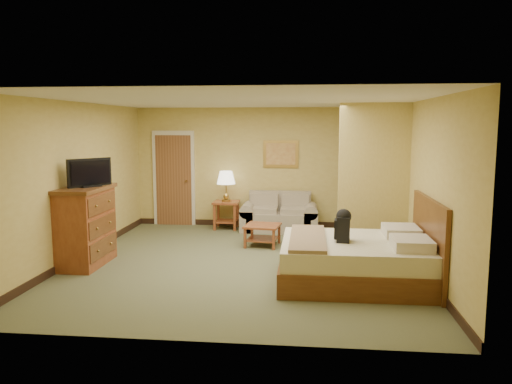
# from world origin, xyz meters

# --- Properties ---
(floor) EXTENTS (6.00, 6.00, 0.00)m
(floor) POSITION_xyz_m (0.00, 0.00, 0.00)
(floor) COLOR #555939
(floor) RESTS_ON ground
(ceiling) EXTENTS (6.00, 6.00, 0.00)m
(ceiling) POSITION_xyz_m (0.00, 0.00, 2.60)
(ceiling) COLOR white
(ceiling) RESTS_ON back_wall
(back_wall) EXTENTS (5.50, 0.02, 2.60)m
(back_wall) POSITION_xyz_m (0.00, 3.00, 1.30)
(back_wall) COLOR tan
(back_wall) RESTS_ON floor
(left_wall) EXTENTS (0.02, 6.00, 2.60)m
(left_wall) POSITION_xyz_m (-2.75, 0.00, 1.30)
(left_wall) COLOR tan
(left_wall) RESTS_ON floor
(right_wall) EXTENTS (0.02, 6.00, 2.60)m
(right_wall) POSITION_xyz_m (2.75, 0.00, 1.30)
(right_wall) COLOR tan
(right_wall) RESTS_ON floor
(partition) EXTENTS (1.20, 0.15, 2.60)m
(partition) POSITION_xyz_m (2.15, 0.93, 1.30)
(partition) COLOR tan
(partition) RESTS_ON floor
(door) EXTENTS (0.94, 0.16, 2.10)m
(door) POSITION_xyz_m (-1.95, 2.96, 1.03)
(door) COLOR beige
(door) RESTS_ON floor
(baseboard) EXTENTS (5.50, 0.02, 0.12)m
(baseboard) POSITION_xyz_m (0.00, 2.99, 0.06)
(baseboard) COLOR black
(baseboard) RESTS_ON floor
(loveseat) EXTENTS (1.61, 0.75, 0.82)m
(loveseat) POSITION_xyz_m (0.43, 2.57, 0.27)
(loveseat) COLOR gray
(loveseat) RESTS_ON floor
(side_table) EXTENTS (0.54, 0.54, 0.60)m
(side_table) POSITION_xyz_m (-0.72, 2.65, 0.39)
(side_table) COLOR brown
(side_table) RESTS_ON floor
(table_lamp) EXTENTS (0.39, 0.39, 0.65)m
(table_lamp) POSITION_xyz_m (-0.72, 2.65, 1.09)
(table_lamp) COLOR #A3823C
(table_lamp) RESTS_ON side_table
(coffee_table) EXTENTS (0.69, 0.69, 0.40)m
(coffee_table) POSITION_xyz_m (0.20, 1.18, 0.28)
(coffee_table) COLOR brown
(coffee_table) RESTS_ON floor
(wall_picture) EXTENTS (0.76, 0.04, 0.59)m
(wall_picture) POSITION_xyz_m (0.43, 2.97, 1.60)
(wall_picture) COLOR #B78E3F
(wall_picture) RESTS_ON back_wall
(dresser) EXTENTS (0.62, 1.18, 1.26)m
(dresser) POSITION_xyz_m (-2.48, -0.38, 0.64)
(dresser) COLOR brown
(dresser) RESTS_ON floor
(tv) EXTENTS (0.48, 0.62, 0.45)m
(tv) POSITION_xyz_m (-2.38, -0.38, 1.47)
(tv) COLOR black
(tv) RESTS_ON dresser
(bed) EXTENTS (2.21, 1.88, 1.22)m
(bed) POSITION_xyz_m (1.81, -0.80, 0.33)
(bed) COLOR #502A12
(bed) RESTS_ON floor
(backpack) EXTENTS (0.21, 0.28, 0.46)m
(backpack) POSITION_xyz_m (1.53, -0.86, 0.84)
(backpack) COLOR black
(backpack) RESTS_ON bed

